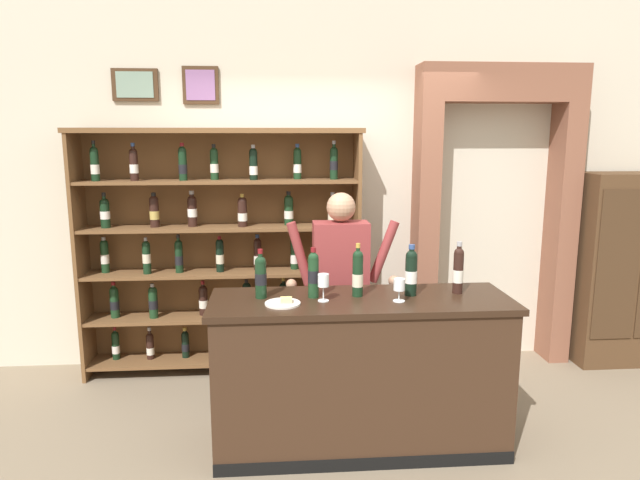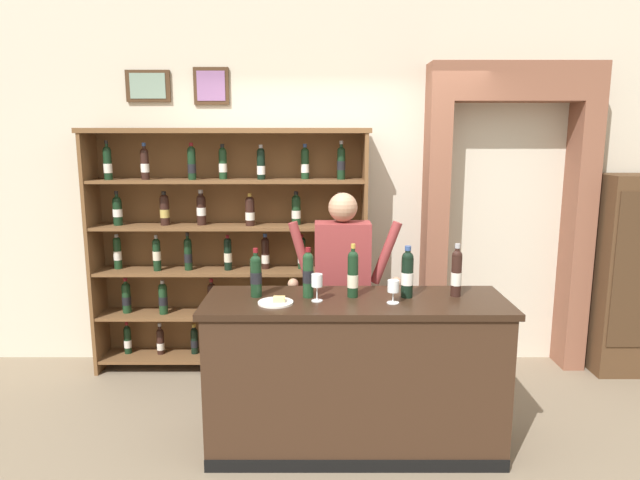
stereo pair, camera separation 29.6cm
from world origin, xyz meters
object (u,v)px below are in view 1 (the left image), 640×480
tasting_bottle_grappa (261,276)px  tasting_bottle_prosecco (458,270)px  cheese_plate (283,303)px  tasting_bottle_bianco (358,273)px  wine_glass_spare (399,286)px  wine_glass_left (323,282)px  tasting_bottle_vin_santo (411,271)px  tasting_counter (360,373)px  side_cabinet (623,269)px  shopkeeper (341,275)px  tasting_bottle_riserva (313,273)px  wine_shelf (222,245)px

tasting_bottle_grappa → tasting_bottle_prosecco: (1.27, 0.01, 0.01)m
cheese_plate → tasting_bottle_bianco: bearing=17.0°
tasting_bottle_prosecco → wine_glass_spare: bearing=-159.5°
wine_glass_spare → wine_glass_left: (-0.46, 0.04, 0.02)m
tasting_bottle_bianco → cheese_plate: 0.52m
tasting_bottle_grappa → tasting_bottle_vin_santo: size_ratio=0.95×
tasting_counter → tasting_bottle_grappa: size_ratio=6.07×
side_cabinet → cheese_plate: size_ratio=7.81×
tasting_bottle_grappa → wine_glass_left: tasting_bottle_grappa is taller
tasting_bottle_vin_santo → side_cabinet: bearing=28.2°
side_cabinet → wine_glass_spare: bearing=-150.4°
tasting_bottle_prosecco → tasting_bottle_grappa: bearing=-179.4°
tasting_bottle_bianco → tasting_bottle_vin_santo: size_ratio=1.04×
shopkeeper → tasting_bottle_riserva: size_ratio=4.99×
wine_glass_spare → cheese_plate: wine_glass_spare is taller
shopkeeper → cheese_plate: 0.85m
side_cabinet → tasting_bottle_grappa: size_ratio=5.39×
tasting_bottle_bianco → tasting_counter: bearing=-74.0°
shopkeeper → tasting_bottle_grappa: (-0.57, -0.57, 0.15)m
tasting_bottle_riserva → wine_glass_spare: 0.54m
tasting_bottle_grappa → tasting_bottle_bianco: bearing=-0.6°
side_cabinet → cheese_plate: 3.28m
tasting_bottle_grappa → tasting_bottle_riserva: tasting_bottle_riserva is taller
tasting_counter → tasting_bottle_riserva: 0.72m
tasting_bottle_vin_santo → shopkeeper: bearing=123.1°
wine_shelf → tasting_bottle_bianco: bearing=-51.9°
tasting_bottle_grappa → tasting_bottle_vin_santo: 0.95m
side_cabinet → tasting_bottle_prosecco: size_ratio=4.99×
tasting_bottle_riserva → side_cabinet: bearing=22.6°
side_cabinet → tasting_bottle_riserva: bearing=-157.4°
tasting_bottle_riserva → wine_glass_left: tasting_bottle_riserva is taller
side_cabinet → wine_shelf: bearing=178.8°
side_cabinet → tasting_bottle_bianco: 2.80m
tasting_bottle_vin_santo → cheese_plate: tasting_bottle_vin_santo is taller
tasting_bottle_prosecco → wine_glass_spare: tasting_bottle_prosecco is taller
shopkeeper → tasting_bottle_bianco: 0.61m
tasting_bottle_vin_santo → tasting_counter: bearing=-171.6°
side_cabinet → cheese_plate: (-3.00, -1.31, 0.16)m
tasting_bottle_grappa → wine_glass_left: (0.39, -0.10, -0.02)m
side_cabinet → tasting_bottle_bianco: (-2.53, -1.17, 0.30)m
wine_glass_spare → tasting_bottle_riserva: bearing=165.9°
tasting_bottle_vin_santo → tasting_bottle_riserva: bearing=-180.0°
wine_shelf → wine_glass_spare: wine_shelf is taller
tasting_bottle_bianco → wine_shelf: bearing=128.1°
side_cabinet → tasting_bottle_grappa: bearing=-159.7°
tasting_bottle_prosecco → wine_glass_left: 0.89m
side_cabinet → tasting_bottle_grappa: (-3.14, -1.16, 0.29)m
tasting_bottle_bianco → tasting_bottle_riserva: bearing=-178.7°
shopkeeper → wine_glass_spare: size_ratio=11.13×
cheese_plate → tasting_counter: bearing=10.5°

